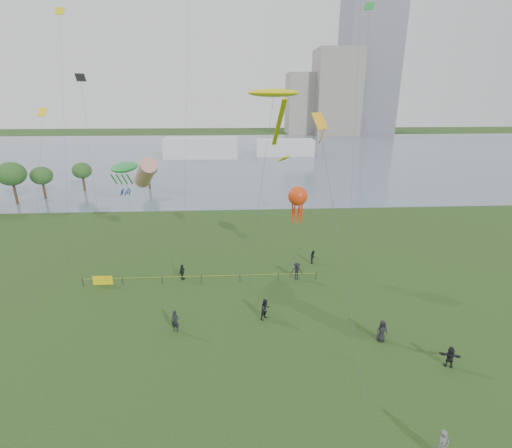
{
  "coord_description": "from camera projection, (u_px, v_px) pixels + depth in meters",
  "views": [
    {
      "loc": [
        -1.66,
        -19.8,
        18.5
      ],
      "look_at": [
        0.0,
        10.0,
        8.0
      ],
      "focal_mm": 26.0,
      "sensor_mm": 36.0,
      "label": 1
    }
  ],
  "objects": [
    {
      "name": "kite_flyer",
      "position": [
        443.0,
        445.0,
        19.57
      ],
      "size": [
        0.8,
        0.65,
        1.91
      ],
      "primitive_type": "imported",
      "rotation": [
        0.0,
        0.0,
        0.31
      ],
      "color": "slate",
      "rests_on": "ground_plane"
    },
    {
      "name": "trees",
      "position": [
        38.0,
        174.0,
        66.85
      ],
      "size": [
        30.94,
        16.36,
        7.48
      ],
      "color": "#3C271B",
      "rests_on": "ground_plane"
    },
    {
      "name": "spectator_c",
      "position": [
        182.0,
        272.0,
        38.83
      ],
      "size": [
        0.78,
        1.08,
        1.71
      ],
      "primitive_type": "imported",
      "rotation": [
        0.0,
        0.0,
        1.16
      ],
      "color": "black",
      "rests_on": "ground_plane"
    },
    {
      "name": "fence",
      "position": [
        141.0,
        279.0,
        37.94
      ],
      "size": [
        24.07,
        0.07,
        1.05
      ],
      "color": "black",
      "rests_on": "ground_plane"
    },
    {
      "name": "kite_stingray",
      "position": [
        274.0,
        94.0,
        32.73
      ],
      "size": [
        4.9,
        9.92,
        18.95
      ],
      "rotation": [
        0.0,
        0.0,
        -0.28
      ],
      "color": "#3F3F42"
    },
    {
      "name": "kite_creature",
      "position": [
        125.0,
        167.0,
        40.88
      ],
      "size": [
        3.19,
        8.05,
        11.33
      ],
      "rotation": [
        0.0,
        0.0,
        -0.38
      ],
      "color": "#3F3F42"
    },
    {
      "name": "pavilion_left",
      "position": [
        201.0,
        148.0,
        112.73
      ],
      "size": [
        22.0,
        8.0,
        6.0
      ],
      "primitive_type": "cube",
      "color": "silver",
      "rests_on": "ground_plane"
    },
    {
      "name": "spectator_g",
      "position": [
        313.0,
        257.0,
        42.67
      ],
      "size": [
        0.75,
        0.87,
        1.54
      ],
      "primitive_type": "imported",
      "rotation": [
        0.0,
        0.0,
        1.33
      ],
      "color": "black",
      "rests_on": "ground_plane"
    },
    {
      "name": "spectator_d",
      "position": [
        382.0,
        331.0,
        29.11
      ],
      "size": [
        0.9,
        0.59,
        1.81
      ],
      "primitive_type": "imported",
      "rotation": [
        0.0,
        0.0,
        0.02
      ],
      "color": "black",
      "rests_on": "ground_plane"
    },
    {
      "name": "small_kites",
      "position": [
        222.0,
        31.0,
        34.72
      ],
      "size": [
        41.9,
        14.81,
        15.39
      ],
      "color": "yellow"
    },
    {
      "name": "ground_plane",
      "position": [
        264.0,
        385.0,
        24.87
      ],
      "size": [
        400.0,
        400.0,
        0.0
      ],
      "primitive_type": "plane",
      "color": "#1A3510"
    },
    {
      "name": "spectator_a",
      "position": [
        265.0,
        309.0,
        31.93
      ],
      "size": [
        1.17,
        1.16,
        1.91
      ],
      "primitive_type": "imported",
      "rotation": [
        0.0,
        0.0,
        0.74
      ],
      "color": "black",
      "rests_on": "ground_plane"
    },
    {
      "name": "building_mid",
      "position": [
        336.0,
        93.0,
        173.56
      ],
      "size": [
        20.0,
        20.0,
        38.0
      ],
      "primitive_type": "cube",
      "color": "gray",
      "rests_on": "ground_plane"
    },
    {
      "name": "lake",
      "position": [
        240.0,
        155.0,
        119.05
      ],
      "size": [
        400.0,
        120.0,
        0.08
      ],
      "primitive_type": "cube",
      "color": "slate",
      "rests_on": "ground_plane"
    },
    {
      "name": "pavilion_right",
      "position": [
        285.0,
        147.0,
        117.08
      ],
      "size": [
        18.0,
        7.0,
        5.0
      ],
      "primitive_type": "cube",
      "color": "silver",
      "rests_on": "ground_plane"
    },
    {
      "name": "kite_delta",
      "position": [
        322.0,
        134.0,
        27.27
      ],
      "size": [
        2.35,
        11.17,
        17.2
      ],
      "rotation": [
        0.0,
        0.0,
        0.35
      ],
      "color": "#3F3F42"
    },
    {
      "name": "spectator_f",
      "position": [
        175.0,
        321.0,
        30.29
      ],
      "size": [
        0.79,
        0.63,
        1.89
      ],
      "primitive_type": "imported",
      "rotation": [
        0.0,
        0.0,
        -0.28
      ],
      "color": "black",
      "rests_on": "ground_plane"
    },
    {
      "name": "building_low",
      "position": [
        304.0,
        104.0,
        180.14
      ],
      "size": [
        16.0,
        18.0,
        28.0
      ],
      "primitive_type": "cube",
      "color": "gray",
      "rests_on": "ground_plane"
    },
    {
      "name": "spectator_e",
      "position": [
        450.0,
        357.0,
        26.37
      ],
      "size": [
        1.56,
        0.95,
        1.61
      ],
      "primitive_type": "imported",
      "rotation": [
        0.0,
        0.0,
        2.79
      ],
      "color": "black",
      "rests_on": "ground_plane"
    },
    {
      "name": "kite_octopus",
      "position": [
        298.0,
        197.0,
        38.8
      ],
      "size": [
        2.04,
        4.77,
        9.43
      ],
      "rotation": [
        0.0,
        0.0,
        -0.15
      ],
      "color": "#3F3F42"
    },
    {
      "name": "kite_windsock",
      "position": [
        145.0,
        173.0,
        36.84
      ],
      "size": [
        4.86,
        4.94,
        12.88
      ],
      "rotation": [
        0.0,
        0.0,
        -0.06
      ],
      "color": "#3F3F42"
    },
    {
      "name": "spectator_b",
      "position": [
        297.0,
        271.0,
        38.84
      ],
      "size": [
        1.35,
        0.94,
        1.91
      ],
      "primitive_type": "imported",
      "rotation": [
        0.0,
        0.0,
        -0.2
      ],
      "color": "black",
      "rests_on": "ground_plane"
    }
  ]
}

